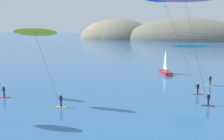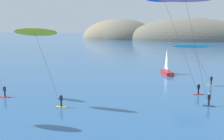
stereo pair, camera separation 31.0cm
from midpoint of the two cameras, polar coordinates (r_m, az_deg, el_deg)
name	(u,v)px [view 2 (the right image)]	position (r m, az deg, el deg)	size (l,w,h in m)	color
headland_island	(148,39)	(191.30, 7.40, 6.21)	(110.81, 54.47, 28.30)	#6B6656
sailboat_near	(167,71)	(58.98, 11.33, -0.27)	(2.71, 5.93, 5.70)	#B22323
kitesurfer_blue	(167,7)	(41.42, 11.33, 12.48)	(8.82, 2.24, 14.19)	red
kitesurfer_pink	(187,6)	(36.08, 15.26, 12.41)	(7.42, 1.99, 13.58)	#2D2D33
kitesurfer_cyan	(193,49)	(49.15, 16.32, 4.08)	(7.40, 1.27, 6.98)	yellow
kitesurfer_yellow	(36,36)	(36.17, -14.86, 6.62)	(7.31, 2.27, 9.91)	yellow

